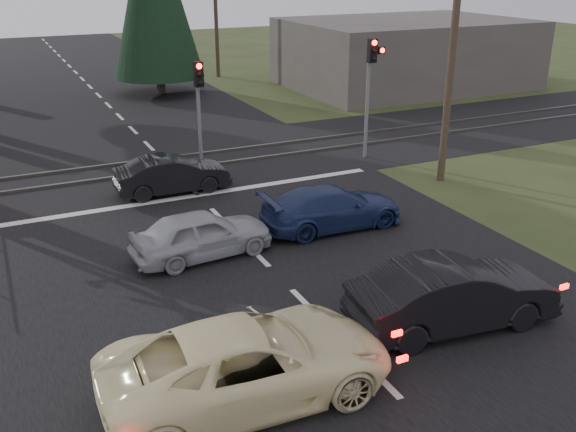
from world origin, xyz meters
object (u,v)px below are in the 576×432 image
traffic_signal_center (199,97)px  traffic_signal_right (371,75)px  cream_coupe (248,362)px  dark_car_far (172,175)px  utility_pole_near (453,47)px  blue_sedan (332,208)px  dark_hatchback (453,295)px  silver_car (202,234)px  utility_pole_mid (215,3)px

traffic_signal_center → traffic_signal_right: bearing=-10.4°
cream_coupe → dark_car_far: cream_coupe is taller
utility_pole_near → blue_sedan: size_ratio=2.08×
dark_hatchback → silver_car: 6.86m
utility_pole_mid → silver_car: utility_pole_mid is taller
utility_pole_near → cream_coupe: 14.45m
utility_pole_near → utility_pole_mid: size_ratio=1.00×
traffic_signal_right → cream_coupe: size_ratio=0.88×
dark_hatchback → silver_car: size_ratio=1.21×
utility_pole_mid → dark_car_far: size_ratio=2.33×
traffic_signal_center → cream_coupe: (-3.48, -13.19, -2.06)m
utility_pole_mid → cream_coupe: utility_pole_mid is taller
utility_pole_near → dark_hatchback: bearing=-126.6°
traffic_signal_right → blue_sedan: traffic_signal_right is taller
traffic_signal_right → blue_sedan: bearing=-130.3°
utility_pole_mid → dark_hatchback: bearing=-100.7°
traffic_signal_right → dark_hatchback: (-5.09, -11.61, -2.55)m
dark_hatchback → traffic_signal_center: bearing=12.4°
utility_pole_mid → dark_car_far: (-9.16, -21.13, -4.09)m
traffic_signal_right → utility_pole_near: size_ratio=0.52×
blue_sedan → dark_car_far: bearing=35.7°
traffic_signal_right → silver_car: size_ratio=1.23×
utility_pole_near → dark_car_far: (-9.16, 2.87, -4.09)m
cream_coupe → dark_car_far: size_ratio=1.39×
cream_coupe → silver_car: size_ratio=1.41×
utility_pole_mid → cream_coupe: size_ratio=1.68×
traffic_signal_right → dark_hatchback: size_ratio=1.02×
silver_car → dark_hatchback: bearing=-150.8°
utility_pole_mid → dark_hatchback: (-6.05, -32.13, -3.96)m
traffic_signal_center → blue_sedan: traffic_signal_center is taller
utility_pole_near → utility_pole_mid: same height
utility_pole_near → dark_car_far: size_ratio=2.33×
traffic_signal_right → silver_car: bearing=-146.5°
traffic_signal_center → dark_hatchback: 13.05m
traffic_signal_center → dark_car_far: size_ratio=1.06×
traffic_signal_right → utility_pole_mid: (0.95, 20.53, 1.41)m
traffic_signal_right → utility_pole_mid: utility_pole_mid is taller
cream_coupe → blue_sedan: (5.25, 6.35, -0.12)m
silver_car → dark_car_far: bearing=-12.2°
blue_sedan → dark_car_far: dark_car_far is taller
utility_pole_mid → silver_car: 28.51m
blue_sedan → dark_car_far: size_ratio=1.12×
cream_coupe → traffic_signal_center: bearing=-13.0°
traffic_signal_center → blue_sedan: 7.40m
utility_pole_near → traffic_signal_center: bearing=148.0°
traffic_signal_center → silver_car: 7.80m
cream_coupe → silver_car: 6.18m
utility_pole_mid → cream_coupe: (-10.98, -32.51, -3.98)m
silver_car → blue_sedan: 4.15m
dark_hatchback → utility_pole_mid: bearing=-4.8°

